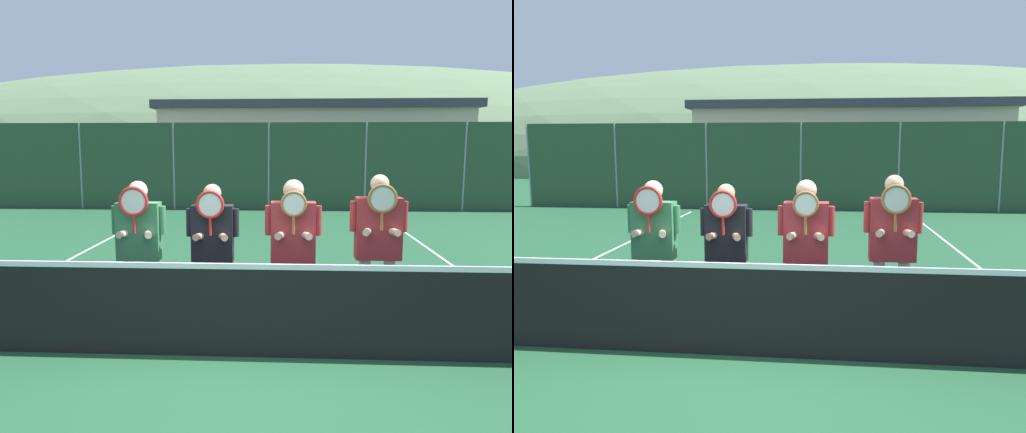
# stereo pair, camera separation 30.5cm
# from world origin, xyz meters

# --- Properties ---
(ground_plane) EXTENTS (120.00, 120.00, 0.00)m
(ground_plane) POSITION_xyz_m (0.00, 0.00, 0.00)
(ground_plane) COLOR #1E4C2D
(hill_distant) EXTENTS (109.29, 60.72, 21.25)m
(hill_distant) POSITION_xyz_m (0.00, 54.92, 0.00)
(hill_distant) COLOR #5B7551
(hill_distant) RESTS_ON ground_plane
(clubhouse_building) EXTENTS (14.26, 5.50, 4.13)m
(clubhouse_building) POSITION_xyz_m (1.82, 19.62, 2.09)
(clubhouse_building) COLOR beige
(clubhouse_building) RESTS_ON ground_plane
(fence_back) EXTENTS (19.31, 0.06, 2.90)m
(fence_back) POSITION_xyz_m (0.00, 11.96, 1.45)
(fence_back) COLOR gray
(fence_back) RESTS_ON ground_plane
(tennis_net) EXTENTS (9.47, 0.09, 1.06)m
(tennis_net) POSITION_xyz_m (0.00, 0.00, 0.50)
(tennis_net) COLOR gray
(tennis_net) RESTS_ON ground_plane
(court_line_left_sideline) EXTENTS (0.05, 16.00, 0.01)m
(court_line_left_sideline) POSITION_xyz_m (-3.52, 3.00, 0.00)
(court_line_left_sideline) COLOR white
(court_line_left_sideline) RESTS_ON ground_plane
(court_line_right_sideline) EXTENTS (0.05, 16.00, 0.01)m
(court_line_right_sideline) POSITION_xyz_m (3.52, 3.00, 0.00)
(court_line_right_sideline) COLOR white
(court_line_right_sideline) RESTS_ON ground_plane
(player_leftmost) EXTENTS (0.62, 0.34, 1.72)m
(player_leftmost) POSITION_xyz_m (-1.14, 0.71, 1.04)
(player_leftmost) COLOR #232838
(player_leftmost) RESTS_ON ground_plane
(player_center_left) EXTENTS (0.60, 0.34, 1.69)m
(player_center_left) POSITION_xyz_m (-0.30, 0.72, 1.00)
(player_center_left) COLOR #232838
(player_center_left) RESTS_ON ground_plane
(player_center_right) EXTENTS (0.62, 0.34, 1.75)m
(player_center_right) POSITION_xyz_m (0.60, 0.62, 1.05)
(player_center_right) COLOR white
(player_center_right) RESTS_ON ground_plane
(player_rightmost) EXTENTS (0.63, 0.34, 1.80)m
(player_rightmost) POSITION_xyz_m (1.54, 0.71, 1.07)
(player_rightmost) COLOR white
(player_rightmost) RESTS_ON ground_plane
(car_far_left) EXTENTS (4.07, 2.07, 1.83)m
(car_far_left) POSITION_xyz_m (-6.15, 14.80, 0.93)
(car_far_left) COLOR silver
(car_far_left) RESTS_ON ground_plane
(car_left_of_center) EXTENTS (4.14, 2.06, 1.70)m
(car_left_of_center) POSITION_xyz_m (-1.59, 14.73, 0.88)
(car_left_of_center) COLOR silver
(car_left_of_center) RESTS_ON ground_plane
(car_center) EXTENTS (4.52, 2.03, 1.69)m
(car_center) POSITION_xyz_m (3.19, 14.57, 0.87)
(car_center) COLOR navy
(car_center) RESTS_ON ground_plane
(car_right_of_center) EXTENTS (4.77, 2.09, 1.79)m
(car_right_of_center) POSITION_xyz_m (8.29, 14.58, 0.91)
(car_right_of_center) COLOR slate
(car_right_of_center) RESTS_ON ground_plane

